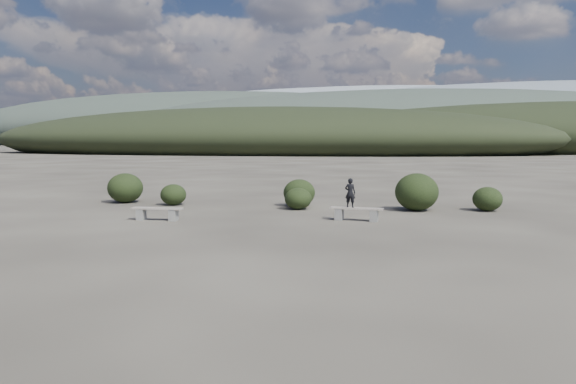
# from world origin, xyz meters

# --- Properties ---
(ground) EXTENTS (1200.00, 1200.00, 0.00)m
(ground) POSITION_xyz_m (0.00, 0.00, 0.00)
(ground) COLOR #322E27
(ground) RESTS_ON ground
(bench_left) EXTENTS (1.72, 0.44, 0.42)m
(bench_left) POSITION_xyz_m (-4.21, 4.12, 0.26)
(bench_left) COLOR slate
(bench_left) RESTS_ON ground
(bench_right) EXTENTS (1.77, 0.51, 0.44)m
(bench_right) POSITION_xyz_m (2.25, 5.48, 0.26)
(bench_right) COLOR slate
(bench_right) RESTS_ON ground
(seated_person) EXTENTS (0.38, 0.28, 0.97)m
(seated_person) POSITION_xyz_m (2.03, 5.50, 0.92)
(seated_person) COLOR black
(seated_person) RESTS_ON bench_right
(shrub_a) EXTENTS (1.05, 1.05, 0.86)m
(shrub_a) POSITION_xyz_m (-5.50, 8.26, 0.43)
(shrub_a) COLOR black
(shrub_a) RESTS_ON ground
(shrub_b) EXTENTS (1.27, 1.27, 1.09)m
(shrub_b) POSITION_xyz_m (-0.40, 9.02, 0.54)
(shrub_b) COLOR black
(shrub_b) RESTS_ON ground
(shrub_c) EXTENTS (1.04, 1.04, 0.83)m
(shrub_c) POSITION_xyz_m (-0.24, 8.00, 0.42)
(shrub_c) COLOR black
(shrub_c) RESTS_ON ground
(shrub_d) EXTENTS (1.62, 1.62, 1.42)m
(shrub_d) POSITION_xyz_m (4.19, 8.62, 0.71)
(shrub_d) COLOR black
(shrub_d) RESTS_ON ground
(shrub_e) EXTENTS (1.09, 1.09, 0.91)m
(shrub_e) POSITION_xyz_m (6.78, 9.10, 0.46)
(shrub_e) COLOR black
(shrub_e) RESTS_ON ground
(shrub_f) EXTENTS (1.48, 1.48, 1.25)m
(shrub_f) POSITION_xyz_m (-7.86, 8.66, 0.63)
(shrub_f) COLOR black
(shrub_f) RESTS_ON ground
(mountain_ridges) EXTENTS (500.00, 400.00, 56.00)m
(mountain_ridges) POSITION_xyz_m (-7.48, 339.06, 10.84)
(mountain_ridges) COLOR black
(mountain_ridges) RESTS_ON ground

